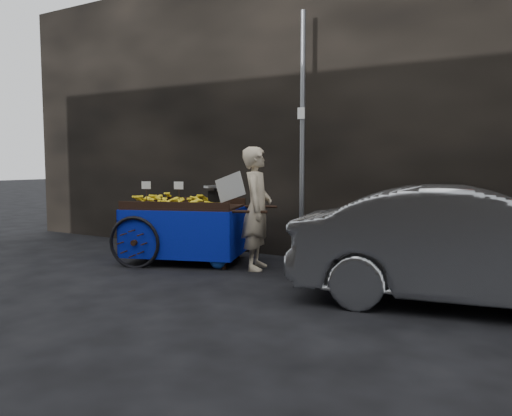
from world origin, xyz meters
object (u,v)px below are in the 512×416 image
Objects in this scene: banana_cart at (182,211)px; vendor at (257,208)px; plastic_bag at (218,261)px; parked_car at (476,247)px.

banana_cart is 1.36m from vendor.
plastic_bag is at bearing -30.29° from banana_cart.
banana_cart is 1.45× the size of vendor.
vendor reaches higher than banana_cart.
parked_car reaches higher than banana_cart.
parked_car is (4.47, -0.33, -0.16)m from banana_cart.
banana_cart is at bearing 75.04° from parked_car.
parked_car is at bearing -2.53° from plastic_bag.
banana_cart is 1.10m from plastic_bag.
vendor is (1.35, 0.13, 0.10)m from banana_cart.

